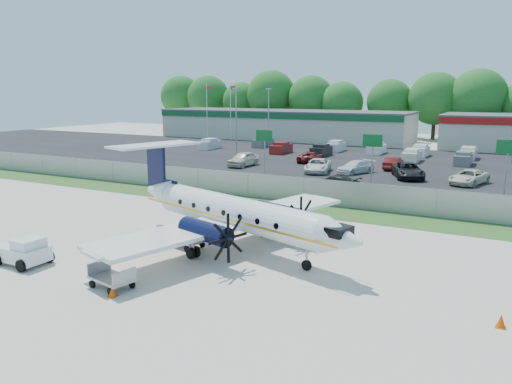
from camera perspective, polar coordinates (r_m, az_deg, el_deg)
The scene contains 31 objects.
ground at distance 27.73m, azimuth -5.85°, elevation -6.86°, with size 170.00×170.00×0.00m, color beige.
grass_verge at distance 37.90m, azimuth 4.25°, elevation -1.80°, with size 170.00×4.00×0.02m, color #2D561E.
access_road at distance 44.26m, azimuth 7.89°, elevation 0.06°, with size 170.00×8.00×0.02m, color black.
parking_lot at distance 64.15m, azimuth 14.37°, elevation 3.35°, with size 170.00×32.00×0.02m, color black.
perimeter_fence at distance 39.49m, azimuth 5.43°, elevation 0.20°, with size 120.00×0.06×1.99m.
building_west at distance 92.52m, azimuth 3.09°, elevation 7.71°, with size 46.40×12.40×5.24m.
sign_left at distance 50.43m, azimuth 0.95°, elevation 5.70°, with size 1.80×0.26×5.00m.
sign_mid at distance 46.53m, azimuth 13.16°, elevation 4.91°, with size 1.80×0.26×5.00m.
sign_right at distance 45.03m, azimuth 26.83°, elevation 3.77°, with size 1.80×0.26×5.00m.
flagpole_west at distance 92.07m, azimuth -5.60°, elevation 9.53°, with size 1.06×0.12×10.00m.
flagpole_east at distance 89.42m, azimuth -2.88°, elevation 9.52°, with size 1.06×0.12×10.00m.
light_pole_nw at distance 69.26m, azimuth -2.28°, elevation 8.61°, with size 0.90×0.35×9.09m.
light_pole_sw at distance 78.06m, azimuth 1.45°, elevation 8.94°, with size 0.90×0.35×9.09m.
tree_line at distance 97.34m, azimuth 19.16°, elevation 5.73°, with size 112.00×6.00×14.00m, color #1B5D1B, non-canonical shape.
aircraft at distance 27.94m, azimuth -2.70°, elevation -2.29°, with size 17.38×16.96×5.31m.
pushback_tug at distance 28.15m, azimuth -24.95°, elevation -6.19°, with size 2.64×1.91×1.41m.
baggage_cart_near at distance 28.58m, azimuth -7.96°, elevation -5.31°, with size 2.28×1.71×1.07m.
baggage_cart_far at distance 23.54m, azimuth -16.17°, elevation -9.39°, with size 2.23×1.60×1.06m.
cone_nose at distance 21.33m, azimuth 26.20°, elevation -13.10°, with size 0.37×0.37×0.52m.
cone_port_wing at distance 22.71m, azimuth -16.08°, elevation -10.81°, with size 0.38×0.38×0.54m.
cone_starboard_wing at distance 37.69m, azimuth -3.41°, elevation -1.47°, with size 0.38×0.38×0.54m.
road_car_west at distance 51.57m, azimuth -12.37°, elevation 1.51°, with size 2.24×4.85×1.35m, color black.
road_car_mid at distance 44.91m, azimuth 8.89°, elevation 0.18°, with size 1.90×4.68×1.36m, color black.
parked_car_a at distance 58.73m, azimuth -1.47°, elevation 2.97°, with size 2.00×4.96×1.69m, color beige.
parked_car_b at distance 54.73m, azimuth 7.07°, elevation 2.26°, with size 2.45×5.31×1.47m, color silver.
parked_car_c at distance 54.57m, azimuth 11.25°, elevation 2.09°, with size 1.91×4.69×1.36m, color silver.
parked_car_d at distance 52.93m, azimuth 16.94°, elevation 1.53°, with size 2.60×5.65×1.57m, color black.
parked_car_e at distance 51.35m, azimuth 23.10°, elevation 0.81°, with size 2.31×5.01×1.39m, color beige.
parked_car_f at distance 62.39m, azimuth 6.27°, elevation 3.41°, with size 2.20×4.78×1.33m, color maroon.
parked_car_g at distance 58.39m, azimuth 15.40°, elevation 2.51°, with size 1.51×4.34×1.43m, color maroon.
far_parking_rows at distance 68.98m, azimuth 15.36°, elevation 3.83°, with size 56.00×10.00×1.60m, color gray, non-canonical shape.
Camera 1 is at (14.71, -21.83, 8.70)m, focal length 35.00 mm.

